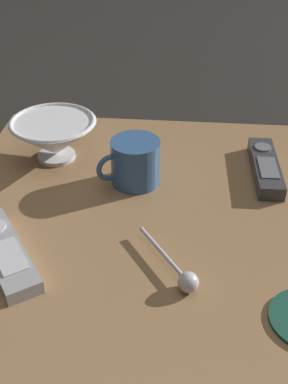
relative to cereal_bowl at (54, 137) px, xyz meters
name	(u,v)px	position (x,y,z in m)	size (l,w,h in m)	color
ground_plane	(147,231)	(0.16, 0.19, -0.08)	(6.00, 6.00, 0.00)	black
table	(147,222)	(0.16, 0.19, -0.06)	(0.66, 0.66, 0.04)	#936D47
cereal_bowl	(54,137)	(0.00, 0.00, 0.00)	(0.16, 0.16, 0.08)	silver
coffee_mug	(135,162)	(0.07, 0.16, 0.00)	(0.09, 0.11, 0.08)	#33598C
teaspoon	(184,277)	(0.31, 0.25, -0.03)	(0.12, 0.09, 0.03)	silver
tv_remote_near	(5,252)	(0.28, -0.01, -0.03)	(0.18, 0.15, 0.02)	#9E9EA3
tv_remote_far	(265,167)	(0.02, 0.39, -0.03)	(0.18, 0.05, 0.03)	#38383D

